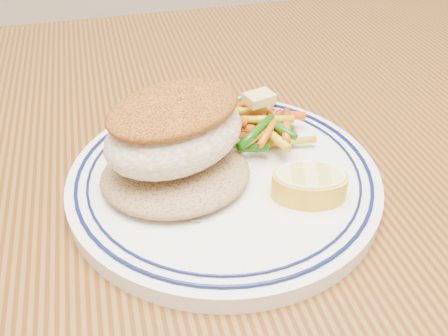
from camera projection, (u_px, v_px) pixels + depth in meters
dining_table at (269, 282)px, 0.46m from camera, size 1.50×0.90×0.75m
plate at (224, 178)px, 0.41m from camera, size 0.26×0.26×0.02m
rice_pilaf at (176, 171)px, 0.39m from camera, size 0.12×0.11×0.02m
fish_fillet at (175, 128)px, 0.38m from camera, size 0.14×0.12×0.06m
vegetable_pile at (250, 123)px, 0.44m from camera, size 0.10×0.11×0.03m
butter_pat at (259, 98)px, 0.44m from camera, size 0.03×0.02×0.01m
lemon_wedge at (309, 184)px, 0.38m from camera, size 0.07×0.07×0.02m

